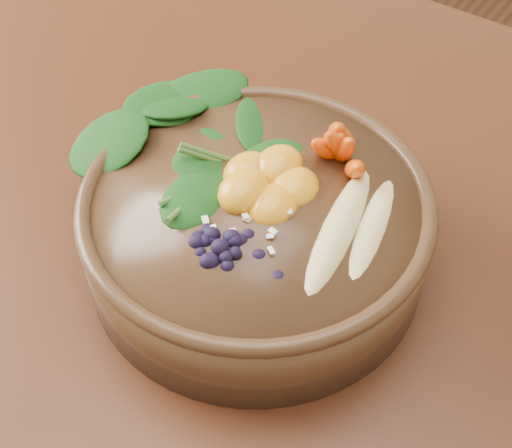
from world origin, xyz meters
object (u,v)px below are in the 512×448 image
(kale_heap, at_px, (237,119))
(mandarin_cluster, at_px, (268,171))
(blueberry_pile, at_px, (226,235))
(dining_table, at_px, (207,205))
(carrot_cluster, at_px, (354,121))
(stoneware_bowl, at_px, (256,231))
(banana_halves, at_px, (358,216))

(kale_heap, height_order, mandarin_cluster, kale_heap)
(mandarin_cluster, xyz_separation_m, blueberry_pile, (0.02, -0.09, 0.00))
(mandarin_cluster, height_order, blueberry_pile, blueberry_pile)
(kale_heap, xyz_separation_m, blueberry_pile, (0.08, -0.13, -0.00))
(mandarin_cluster, distance_m, blueberry_pile, 0.09)
(kale_heap, bearing_deg, dining_table, 153.34)
(carrot_cluster, height_order, blueberry_pile, carrot_cluster)
(dining_table, height_order, stoneware_bowl, stoneware_bowl)
(kale_heap, distance_m, mandarin_cluster, 0.07)
(banana_halves, bearing_deg, stoneware_bowl, -177.26)
(carrot_cluster, bearing_deg, kale_heap, -169.49)
(kale_heap, bearing_deg, mandarin_cluster, -31.74)
(banana_halves, bearing_deg, carrot_cluster, 113.06)
(stoneware_bowl, bearing_deg, banana_halves, 12.78)
(dining_table, xyz_separation_m, banana_halves, (0.24, -0.08, 0.20))
(dining_table, distance_m, mandarin_cluster, 0.26)
(carrot_cluster, bearing_deg, stoneware_bowl, -123.69)
(carrot_cluster, distance_m, mandarin_cluster, 0.09)
(carrot_cluster, bearing_deg, dining_table, 169.54)
(carrot_cluster, xyz_separation_m, mandarin_cluster, (-0.04, -0.08, -0.03))
(stoneware_bowl, bearing_deg, kale_heap, 136.91)
(stoneware_bowl, relative_size, blueberry_pile, 2.16)
(dining_table, distance_m, blueberry_pile, 0.31)
(kale_heap, bearing_deg, carrot_cluster, 20.55)
(carrot_cluster, height_order, mandarin_cluster, carrot_cluster)
(stoneware_bowl, height_order, blueberry_pile, blueberry_pile)
(mandarin_cluster, bearing_deg, stoneware_bowl, -86.30)
(dining_table, bearing_deg, banana_halves, -18.27)
(banana_halves, height_order, blueberry_pile, blueberry_pile)
(stoneware_bowl, height_order, mandarin_cluster, mandarin_cluster)
(stoneware_bowl, distance_m, carrot_cluster, 0.14)
(blueberry_pile, bearing_deg, carrot_cluster, 80.49)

